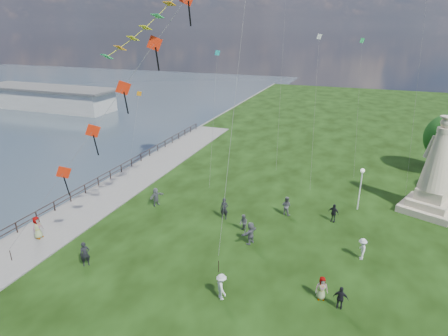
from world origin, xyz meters
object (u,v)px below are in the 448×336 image
at_px(statue, 435,177).
at_px(person_10, 38,229).
at_px(person_6, 224,209).
at_px(person_5, 156,197).
at_px(person_7, 286,206).
at_px(person_4, 322,288).
at_px(person_11, 251,233).
at_px(person_9, 333,213).
at_px(lamppost, 361,180).
at_px(pier_pavilion, 48,98).
at_px(person_8, 362,249).
at_px(person_3, 341,298).
at_px(person_1, 244,223).
at_px(person_2, 221,287).

bearing_deg(statue, person_10, -128.52).
bearing_deg(person_6, person_10, -147.32).
bearing_deg(person_5, person_7, -58.86).
bearing_deg(person_7, person_5, 26.27).
xyz_separation_m(statue, person_7, (-11.72, -5.15, -2.39)).
relative_size(person_4, person_11, 0.87).
bearing_deg(person_9, person_4, -66.06).
xyz_separation_m(lamppost, person_9, (-1.87, -3.07, -2.03)).
xyz_separation_m(pier_pavilion, person_11, (53.45, -34.83, -0.95)).
distance_m(person_10, person_11, 16.34).
bearing_deg(person_9, person_8, -41.52).
bearing_deg(person_4, pier_pavilion, 128.54).
relative_size(lamppost, person_11, 2.21).
xyz_separation_m(statue, person_3, (-6.37, -15.58, -2.50)).
xyz_separation_m(person_1, person_9, (6.57, 4.22, 0.07)).
xyz_separation_m(person_5, person_8, (17.90, -2.34, -0.05)).
height_order(pier_pavilion, person_8, pier_pavilion).
distance_m(person_2, person_10, 15.72).
bearing_deg(pier_pavilion, person_6, -32.41).
height_order(lamppost, person_8, lamppost).
bearing_deg(person_7, person_10, 46.71).
relative_size(statue, person_10, 4.77).
xyz_separation_m(person_10, person_11, (15.50, 5.17, -0.01)).
xyz_separation_m(person_2, person_6, (-3.39, 9.47, 0.09)).
distance_m(person_4, person_9, 10.17).
height_order(person_5, person_10, person_10).
xyz_separation_m(person_5, person_10, (-5.52, -8.33, 0.04)).
height_order(person_8, person_9, person_8).
bearing_deg(person_11, statue, 150.65).
height_order(person_7, person_8, person_7).
distance_m(pier_pavilion, person_2, 67.71).
height_order(pier_pavilion, lamppost, pier_pavilion).
bearing_deg(statue, person_2, -104.71).
bearing_deg(person_3, person_10, 3.28).
height_order(pier_pavilion, person_7, pier_pavilion).
height_order(statue, person_1, statue).
distance_m(pier_pavilion, lamppost, 66.18).
bearing_deg(person_9, lamppost, 81.15).
xyz_separation_m(person_2, person_9, (5.37, 12.26, -0.06)).
bearing_deg(person_3, statue, -109.63).
height_order(person_7, person_11, person_11).
distance_m(lamppost, person_4, 13.49).
xyz_separation_m(person_9, person_11, (-5.52, -5.74, 0.09)).
relative_size(person_2, person_8, 1.05).
bearing_deg(person_7, person_3, 131.77).
distance_m(person_3, person_10, 22.42).
distance_m(person_7, person_8, 7.92).
xyz_separation_m(person_4, person_10, (-21.28, -0.74, 0.13)).
xyz_separation_m(person_2, person_10, (-15.66, 1.35, 0.05)).
distance_m(person_7, person_9, 3.96).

